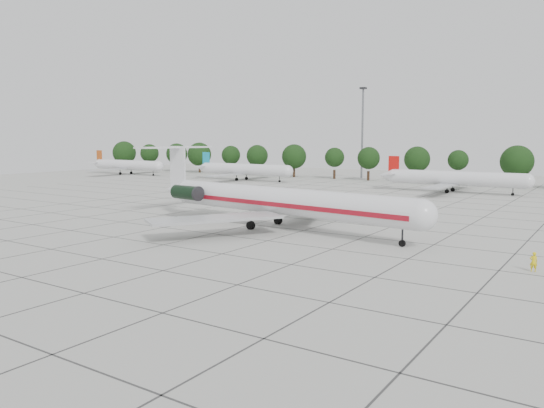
% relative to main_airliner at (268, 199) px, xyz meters
% --- Properties ---
extents(ground, '(260.00, 260.00, 0.00)m').
position_rel_main_airliner_xyz_m(ground, '(4.97, -7.54, -3.59)').
color(ground, '#B8B9B1').
rests_on(ground, ground).
extents(apron_joints, '(170.00, 170.00, 0.02)m').
position_rel_main_airliner_xyz_m(apron_joints, '(4.97, 7.46, -3.58)').
color(apron_joints, '#383838').
rests_on(apron_joints, ground).
extents(main_airliner, '(43.17, 33.77, 10.15)m').
position_rel_main_airliner_xyz_m(main_airliner, '(0.00, 0.00, 0.00)').
color(main_airliner, silver).
rests_on(main_airliner, ground).
extents(ground_crew, '(0.73, 0.60, 1.71)m').
position_rel_main_airliner_xyz_m(ground_crew, '(31.46, -6.27, -2.73)').
color(ground_crew, yellow).
rests_on(ground_crew, ground).
extents(bg_airliner_a, '(28.24, 27.20, 7.40)m').
position_rel_main_airliner_xyz_m(bg_airliner_a, '(-92.41, 57.73, -0.68)').
color(bg_airliner_a, silver).
rests_on(bg_airliner_a, ground).
extents(bg_airliner_b, '(28.24, 27.20, 7.40)m').
position_rel_main_airliner_xyz_m(bg_airliner_b, '(-47.83, 59.00, -0.68)').
color(bg_airliner_b, silver).
rests_on(bg_airliner_b, ground).
extents(bg_airliner_c, '(28.24, 27.20, 7.40)m').
position_rel_main_airliner_xyz_m(bg_airliner_c, '(7.94, 57.50, -0.68)').
color(bg_airliner_c, silver).
rests_on(bg_airliner_c, ground).
extents(tree_line, '(249.86, 8.44, 10.22)m').
position_rel_main_airliner_xyz_m(tree_line, '(-6.71, 77.46, 2.40)').
color(tree_line, '#332114').
rests_on(tree_line, ground).
extents(floodlight_mast, '(1.60, 1.60, 25.45)m').
position_rel_main_airliner_xyz_m(floodlight_mast, '(-25.03, 84.46, 10.70)').
color(floodlight_mast, slate).
rests_on(floodlight_mast, ground).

